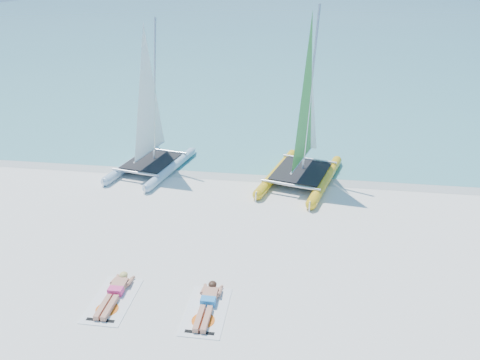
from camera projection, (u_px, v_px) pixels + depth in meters
The scene contains 9 objects.
ground at pixel (228, 248), 13.95m from camera, with size 140.00×140.00×0.00m, color silver.
sea at pixel (297, 22), 70.66m from camera, with size 140.00×115.00×0.01m, color #6EB8B6.
wet_sand_strip at pixel (250, 174), 18.90m from camera, with size 140.00×1.40×0.01m, color beige.
catamaran_blue at pixel (150, 127), 18.72m from camera, with size 2.95×4.80×6.11m.
catamaran_yellow at pixel (307, 126), 17.90m from camera, with size 3.47×5.39×6.68m.
towel_a at pixel (113, 300), 11.77m from camera, with size 1.00×1.85×0.02m, color white.
sunbather_a at pixel (115, 292), 11.90m from camera, with size 0.37×1.73×0.26m.
towel_b at pixel (206, 311), 11.40m from camera, with size 1.00×1.85×0.02m, color white.
sunbather_b at pixel (208, 302), 11.53m from camera, with size 0.37×1.73×0.26m.
Camera 1 is at (2.03, -11.67, 7.67)m, focal length 35.00 mm.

